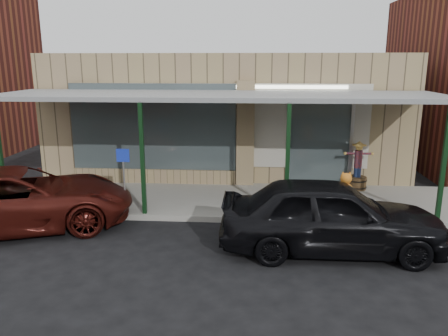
# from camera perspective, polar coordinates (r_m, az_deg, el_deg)

# --- Properties ---
(ground) EXTENTS (120.00, 120.00, 0.00)m
(ground) POSITION_cam_1_polar(r_m,az_deg,el_deg) (9.26, -2.52, -11.53)
(ground) COLOR black
(ground) RESTS_ON ground
(sidewalk) EXTENTS (40.00, 3.20, 0.15)m
(sidewalk) POSITION_cam_1_polar(r_m,az_deg,el_deg) (12.57, -0.64, -4.21)
(sidewalk) COLOR gray
(sidewalk) RESTS_ON ground
(storefront) EXTENTS (12.00, 6.25, 4.20)m
(storefront) POSITION_cam_1_polar(r_m,az_deg,el_deg) (16.61, 0.65, 7.34)
(storefront) COLOR #8B7455
(storefront) RESTS_ON ground
(awning) EXTENTS (12.00, 3.00, 3.04)m
(awning) POSITION_cam_1_polar(r_m,az_deg,el_deg) (11.96, -0.69, 9.23)
(awning) COLOR slate
(awning) RESTS_ON ground
(block_buildings_near) EXTENTS (61.00, 8.00, 8.00)m
(block_buildings_near) POSITION_cam_1_polar(r_m,az_deg,el_deg) (17.54, 7.61, 13.05)
(block_buildings_near) COLOR maroon
(block_buildings_near) RESTS_ON ground
(barrel_scarecrow) EXTENTS (0.88, 0.72, 1.49)m
(barrel_scarecrow) POSITION_cam_1_polar(r_m,az_deg,el_deg) (13.87, 17.01, -0.62)
(barrel_scarecrow) COLOR #4E3A1F
(barrel_scarecrow) RESTS_ON sidewalk
(barrel_pumpkin) EXTENTS (0.73, 0.73, 0.73)m
(barrel_pumpkin) POSITION_cam_1_polar(r_m,az_deg,el_deg) (11.99, 12.28, -3.76)
(barrel_pumpkin) COLOR #4E3A1F
(barrel_pumpkin) RESTS_ON sidewalk
(handicap_sign) EXTENTS (0.34, 0.04, 1.63)m
(handicap_sign) POSITION_cam_1_polar(r_m,az_deg,el_deg) (11.57, -12.97, -0.38)
(handicap_sign) COLOR gray
(handicap_sign) RESTS_ON sidewalk
(parked_sedan) EXTENTS (4.66, 1.89, 1.59)m
(parked_sedan) POSITION_cam_1_polar(r_m,az_deg,el_deg) (9.53, 13.74, -6.02)
(parked_sedan) COLOR black
(parked_sedan) RESTS_ON ground
(car_maroon) EXTENTS (5.85, 4.19, 1.48)m
(car_maroon) POSITION_cam_1_polar(r_m,az_deg,el_deg) (11.61, -25.21, -3.67)
(car_maroon) COLOR #45120D
(car_maroon) RESTS_ON ground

